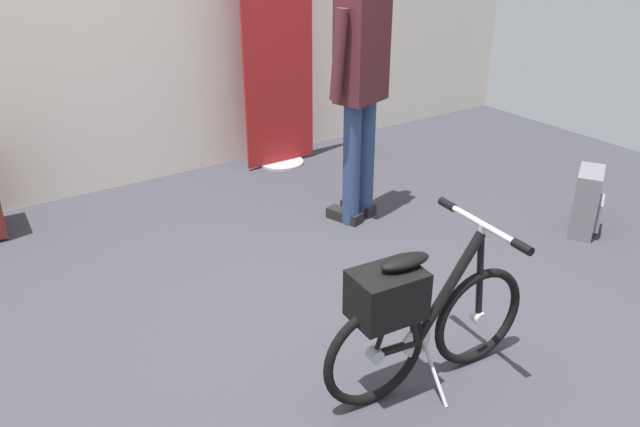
{
  "coord_description": "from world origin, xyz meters",
  "views": [
    {
      "loc": [
        -1.47,
        -2.13,
        1.85
      ],
      "look_at": [
        0.05,
        0.13,
        0.55
      ],
      "focal_mm": 35.63,
      "sensor_mm": 36.0,
      "label": 1
    }
  ],
  "objects_px": {
    "floor_banner_stand": "(278,59)",
    "backpack_on_floor": "(587,202)",
    "visitor_near_wall": "(361,77)",
    "folding_bike_foreground": "(416,316)"
  },
  "relations": [
    {
      "from": "floor_banner_stand",
      "to": "backpack_on_floor",
      "type": "height_order",
      "value": "floor_banner_stand"
    },
    {
      "from": "visitor_near_wall",
      "to": "backpack_on_floor",
      "type": "relative_size",
      "value": 4.0
    },
    {
      "from": "backpack_on_floor",
      "to": "visitor_near_wall",
      "type": "bearing_deg",
      "value": 138.17
    },
    {
      "from": "folding_bike_foreground",
      "to": "backpack_on_floor",
      "type": "distance_m",
      "value": 1.95
    },
    {
      "from": "floor_banner_stand",
      "to": "folding_bike_foreground",
      "type": "relative_size",
      "value": 1.82
    },
    {
      "from": "folding_bike_foreground",
      "to": "backpack_on_floor",
      "type": "xyz_separation_m",
      "value": [
        1.88,
        0.49,
        -0.16
      ]
    },
    {
      "from": "floor_banner_stand",
      "to": "backpack_on_floor",
      "type": "distance_m",
      "value": 2.41
    },
    {
      "from": "floor_banner_stand",
      "to": "backpack_on_floor",
      "type": "bearing_deg",
      "value": -65.36
    },
    {
      "from": "visitor_near_wall",
      "to": "backpack_on_floor",
      "type": "bearing_deg",
      "value": -41.83
    },
    {
      "from": "floor_banner_stand",
      "to": "visitor_near_wall",
      "type": "relative_size",
      "value": 1.12
    }
  ]
}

